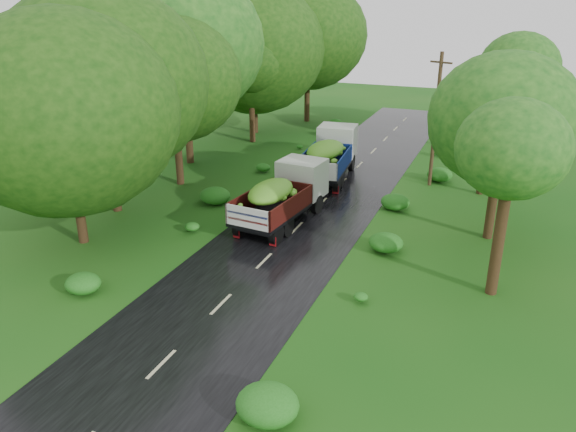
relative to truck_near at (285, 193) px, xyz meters
The scene contains 9 objects.
ground 12.79m from the truck_near, 85.84° to the right, with size 120.00×120.00×0.00m, color #124D10.
road 7.87m from the truck_near, 83.15° to the right, with size 6.50×80.00×0.02m, color black.
road_lines 6.90m from the truck_near, 82.13° to the right, with size 0.12×69.60×0.00m.
truck_near is the anchor object (origin of this frame).
truck_far 8.02m from the truck_near, 91.03° to the left, with size 3.09×7.12×2.91m.
utility_pole 10.97m from the truck_near, 55.50° to the left, with size 1.32×0.65×7.96m.
trees_left 13.25m from the truck_near, 136.85° to the left, with size 7.47×33.82×10.10m.
trees_right 14.50m from the truck_near, 44.11° to the left, with size 4.12×29.38×7.76m.
shrubs 2.04m from the truck_near, 55.58° to the left, with size 11.90×44.00×0.70m.
Camera 1 is at (9.33, -12.29, 11.07)m, focal length 35.00 mm.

